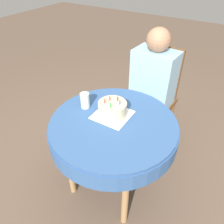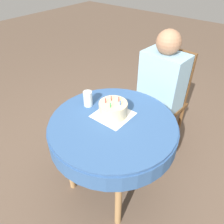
{
  "view_description": "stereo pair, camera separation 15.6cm",
  "coord_description": "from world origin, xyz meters",
  "px_view_note": "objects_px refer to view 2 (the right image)",
  "views": [
    {
      "loc": [
        0.63,
        -1.04,
        1.74
      ],
      "look_at": [
        -0.02,
        0.02,
        0.79
      ],
      "focal_mm": 35.0,
      "sensor_mm": 36.0,
      "label": 1
    },
    {
      "loc": [
        0.76,
        -0.95,
        1.74
      ],
      "look_at": [
        -0.02,
        0.02,
        0.79
      ],
      "focal_mm": 35.0,
      "sensor_mm": 36.0,
      "label": 2
    }
  ],
  "objects_px": {
    "birthday_cake": "(113,109)",
    "drinking_glass": "(88,99)",
    "person": "(162,81)",
    "chair": "(164,96)"
  },
  "relations": [
    {
      "from": "birthday_cake",
      "to": "drinking_glass",
      "type": "relative_size",
      "value": 1.7
    },
    {
      "from": "birthday_cake",
      "to": "person",
      "type": "bearing_deg",
      "value": 87.32
    },
    {
      "from": "person",
      "to": "birthday_cake",
      "type": "relative_size",
      "value": 5.73
    },
    {
      "from": "person",
      "to": "drinking_glass",
      "type": "bearing_deg",
      "value": -106.33
    },
    {
      "from": "chair",
      "to": "person",
      "type": "xyz_separation_m",
      "value": [
        -0.01,
        -0.1,
        0.21
      ]
    },
    {
      "from": "person",
      "to": "birthday_cake",
      "type": "xyz_separation_m",
      "value": [
        -0.03,
        -0.69,
        0.06
      ]
    },
    {
      "from": "birthday_cake",
      "to": "drinking_glass",
      "type": "distance_m",
      "value": 0.23
    },
    {
      "from": "drinking_glass",
      "to": "chair",
      "type": "bearing_deg",
      "value": 71.46
    },
    {
      "from": "chair",
      "to": "drinking_glass",
      "type": "bearing_deg",
      "value": -104.47
    },
    {
      "from": "drinking_glass",
      "to": "person",
      "type": "bearing_deg",
      "value": 69.59
    }
  ]
}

